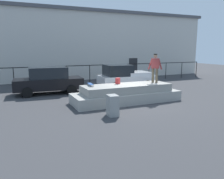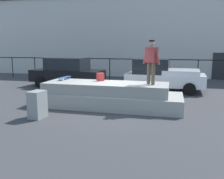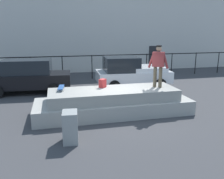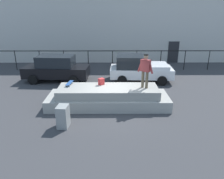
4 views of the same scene
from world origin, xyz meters
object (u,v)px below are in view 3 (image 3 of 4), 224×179
Objects in this scene: skateboarder at (158,63)px; car_black_sedan_near at (28,76)px; utility_box at (70,127)px; skateboard at (61,87)px; car_white_pickup_mid at (131,72)px; backpack at (103,83)px.

skateboarder is 0.37× the size of car_black_sedan_near.
car_black_sedan_near is 4.76× the size of utility_box.
skateboard reaches higher than utility_box.
utility_box is at bearing -86.55° from skateboard.
car_white_pickup_mid is (4.14, 3.88, -0.21)m from skateboard.
car_black_sedan_near is at bearing 112.69° from skateboard.
skateboard is at bearing 137.06° from backpack.
skateboarder is 4.49m from car_white_pickup_mid.
skateboarder is 1.78× the size of utility_box.
backpack is (-2.19, 0.49, -0.82)m from skateboarder.
skateboard is at bearing -67.31° from car_black_sedan_near.
backpack is at bearing -122.59° from car_white_pickup_mid.
skateboard is 0.88× the size of utility_box.
car_black_sedan_near reaches higher than utility_box.
car_black_sedan_near is at bearing 179.98° from car_white_pickup_mid.
skateboard is 1.67m from backpack.
utility_box is at bearing -121.61° from car_white_pickup_mid.
skateboard is 0.18× the size of car_black_sedan_near.
skateboarder is at bearing 35.04° from utility_box.
backpack is 0.08× the size of car_white_pickup_mid.
backpack is (1.67, 0.01, 0.07)m from skateboard.
skateboarder is 4.53m from utility_box.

